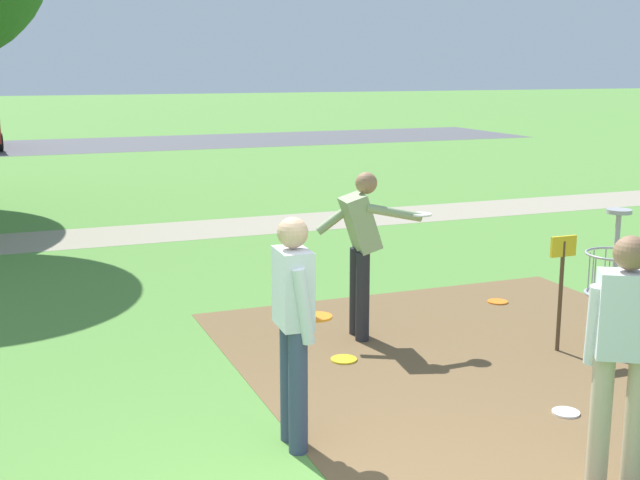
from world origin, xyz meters
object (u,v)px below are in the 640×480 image
at_px(player_throwing, 623,350).
at_px(frisbee_by_tee, 566,413).
at_px(frisbee_mid_grass, 498,302).
at_px(frisbee_far_left, 344,360).
at_px(player_waiting_left, 294,319).
at_px(player_waiting_right, 362,244).
at_px(disc_golf_basket, 609,274).

height_order(player_throwing, frisbee_by_tee, player_throwing).
bearing_deg(frisbee_mid_grass, frisbee_far_left, -155.21).
distance_m(player_waiting_left, player_waiting_right, 2.55).
height_order(player_waiting_right, frisbee_mid_grass, player_waiting_right).
relative_size(player_waiting_left, frisbee_mid_grass, 7.15).
bearing_deg(frisbee_by_tee, player_throwing, -113.61).
height_order(player_waiting_right, frisbee_by_tee, player_waiting_right).
xyz_separation_m(disc_golf_basket, player_waiting_right, (-2.11, 1.17, 0.23)).
xyz_separation_m(frisbee_by_tee, frisbee_mid_grass, (1.28, 2.92, 0.00)).
bearing_deg(player_waiting_left, frisbee_far_left, 55.46).
bearing_deg(player_throwing, disc_golf_basket, 50.99).
relative_size(player_waiting_right, frisbee_far_left, 6.81).
xyz_separation_m(player_waiting_right, frisbee_far_left, (-0.43, -0.57, -0.98)).
relative_size(player_waiting_right, frisbee_by_tee, 7.76).
bearing_deg(disc_golf_basket, frisbee_mid_grass, 92.86).
bearing_deg(player_waiting_left, disc_golf_basket, 14.24).
xyz_separation_m(player_throwing, player_waiting_right, (-0.26, 3.46, 0.02)).
height_order(disc_golf_basket, player_waiting_right, player_waiting_right).
bearing_deg(frisbee_mid_grass, player_throwing, -113.69).
bearing_deg(frisbee_by_tee, frisbee_far_left, 123.51).
bearing_deg(disc_golf_basket, player_waiting_right, 150.94).
distance_m(disc_golf_basket, player_waiting_left, 3.71).
bearing_deg(frisbee_far_left, disc_golf_basket, -13.25).
distance_m(frisbee_by_tee, frisbee_far_left, 2.14).
distance_m(player_waiting_left, frisbee_mid_grass, 4.49).
height_order(player_throwing, player_waiting_left, same).
bearing_deg(player_throwing, frisbee_mid_grass, 66.31).
distance_m(player_waiting_right, frisbee_far_left, 1.21).
height_order(player_throwing, player_waiting_right, same).
bearing_deg(frisbee_mid_grass, player_waiting_left, -142.91).
bearing_deg(player_waiting_right, player_throwing, -85.65).
relative_size(frisbee_mid_grass, frisbee_far_left, 0.95).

